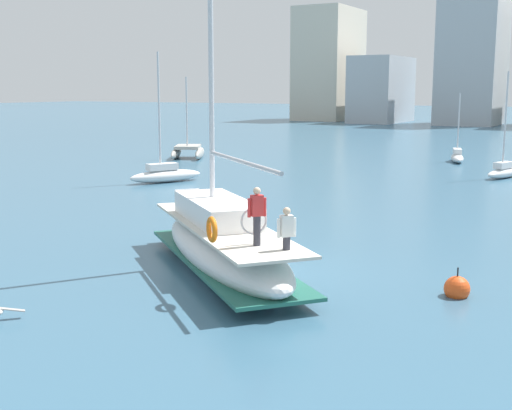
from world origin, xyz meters
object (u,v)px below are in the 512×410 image
object	(u,v)px
moored_cutter_right	(165,173)
mooring_buoy	(457,289)
main_sailboat	(223,243)
moored_ketch_distant	(504,170)
moored_catamaran	(457,156)
moored_sloop_far	(188,151)

from	to	relation	value
moored_cutter_right	mooring_buoy	xyz separation A→B (m)	(20.62, -14.36, -0.32)
main_sailboat	moored_cutter_right	size ratio (longest dim) A/B	1.50
moored_cutter_right	main_sailboat	bearing A→B (deg)	-48.16
moored_ketch_distant	mooring_buoy	distance (m)	26.64
moored_catamaran	mooring_buoy	xyz separation A→B (m)	(7.88, -34.41, -0.22)
moored_sloop_far	mooring_buoy	bearing A→B (deg)	-44.04
moored_catamaran	mooring_buoy	bearing A→B (deg)	-77.10
main_sailboat	moored_ketch_distant	bearing A→B (deg)	82.13
moored_ketch_distant	main_sailboat	bearing A→B (deg)	-97.87
moored_catamaran	moored_cutter_right	xyz separation A→B (m)	(-12.74, -20.05, 0.10)
moored_ketch_distant	mooring_buoy	world-z (taller)	moored_ketch_distant
main_sailboat	mooring_buoy	size ratio (longest dim) A/B	12.16
moored_catamaran	moored_cutter_right	bearing A→B (deg)	-122.45
moored_catamaran	moored_sloop_far	bearing A→B (deg)	-158.56
main_sailboat	moored_ketch_distant	world-z (taller)	main_sailboat
moored_ketch_distant	mooring_buoy	xyz separation A→B (m)	(3.13, -26.46, -0.26)
moored_cutter_right	mooring_buoy	size ratio (longest dim) A/B	8.08
moored_sloop_far	moored_cutter_right	distance (m)	14.14
moored_sloop_far	main_sailboat	bearing A→B (deg)	-53.20
moored_cutter_right	moored_ketch_distant	bearing A→B (deg)	34.66
moored_cutter_right	moored_catamaran	bearing A→B (deg)	57.55
main_sailboat	moored_ketch_distant	xyz separation A→B (m)	(3.79, 27.40, -0.43)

